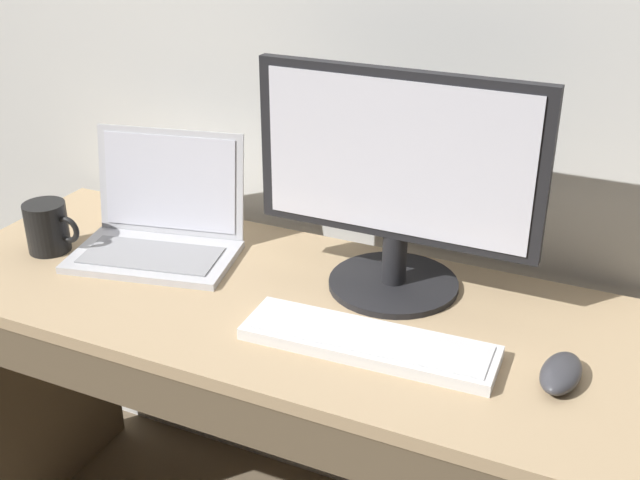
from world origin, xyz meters
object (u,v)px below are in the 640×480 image
(laptop_silver, at_px, (159,230))
(coffee_mug, at_px, (48,227))
(computer_mouse, at_px, (561,373))
(external_monitor, at_px, (396,182))
(wired_keyboard, at_px, (368,342))

(laptop_silver, relative_size, coffee_mug, 2.89)
(laptop_silver, distance_m, coffee_mug, 0.24)
(computer_mouse, bearing_deg, external_monitor, 158.03)
(wired_keyboard, bearing_deg, coffee_mug, 175.12)
(laptop_silver, distance_m, computer_mouse, 0.87)
(external_monitor, xyz_separation_m, wired_keyboard, (0.04, -0.22, -0.21))
(wired_keyboard, height_order, computer_mouse, computer_mouse)
(wired_keyboard, bearing_deg, external_monitor, 99.48)
(computer_mouse, distance_m, coffee_mug, 1.09)
(external_monitor, bearing_deg, computer_mouse, -26.58)
(external_monitor, relative_size, wired_keyboard, 1.22)
(laptop_silver, bearing_deg, external_monitor, 6.18)
(laptop_silver, bearing_deg, coffee_mug, -156.71)
(computer_mouse, bearing_deg, laptop_silver, 176.54)
(external_monitor, distance_m, coffee_mug, 0.76)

